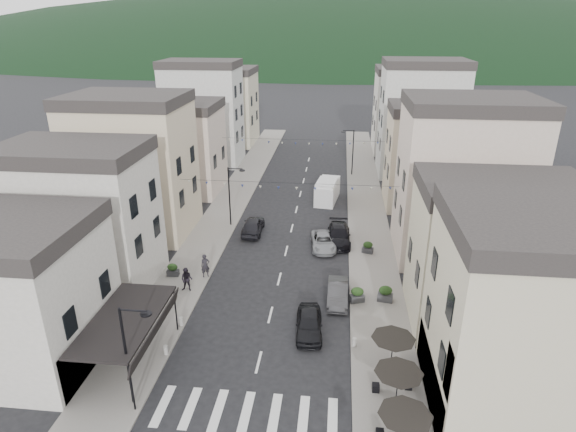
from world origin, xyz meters
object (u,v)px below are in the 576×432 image
delivery_van (327,190)px  parked_car_e (253,225)px  parked_car_b (338,293)px  pedestrian_a (205,266)px  parked_car_d (339,235)px  parked_car_a (309,323)px  parked_car_c (323,242)px  pedestrian_b (187,279)px

delivery_van → parked_car_e: bearing=-117.5°
parked_car_b → pedestrian_a: size_ratio=2.18×
parked_car_e → pedestrian_a: (-2.21, -8.92, 0.30)m
delivery_van → parked_car_d: bearing=-74.8°
parked_car_a → parked_car_c: size_ratio=0.94×
parked_car_c → parked_car_d: size_ratio=0.88×
parked_car_c → parked_car_e: bearing=152.5°
pedestrian_a → parked_car_e: bearing=49.2°
parked_car_c → pedestrian_b: size_ratio=2.38×
parked_car_a → parked_car_b: size_ratio=1.01×
parked_car_b → delivery_van: size_ratio=0.75×
parked_car_a → pedestrian_b: (-9.41, 4.10, 0.34)m
pedestrian_b → delivery_van: bearing=65.5°
parked_car_a → parked_car_b: 4.40m
parked_car_d → pedestrian_a: pedestrian_a is taller
parked_car_a → pedestrian_b: bearing=152.7°
parked_car_a → delivery_van: 24.82m
parked_car_a → parked_car_c: parked_car_a is taller
parked_car_b → parked_car_a: bearing=-113.9°
parked_car_b → pedestrian_a: pedestrian_a is taller
parked_car_d → pedestrian_a: size_ratio=2.66×
parked_car_e → pedestrian_a: size_ratio=2.39×
parked_car_b → parked_car_e: 13.88m
parked_car_d → pedestrian_a: (-10.40, -7.70, 0.34)m
parked_car_b → parked_car_e: (-8.19, 11.21, 0.09)m
parked_car_e → parked_car_b: bearing=125.2°
parked_car_c → pedestrian_a: bearing=-151.7°
parked_car_c → parked_car_b: bearing=-88.0°
pedestrian_a → parked_car_a: bearing=-63.1°
parked_car_a → parked_car_e: size_ratio=0.92×
parked_car_b → pedestrian_a: (-10.40, 2.29, 0.39)m
parked_car_e → pedestrian_b: 11.54m
parked_car_c → pedestrian_a: 11.06m
parked_car_b → parked_car_d: parked_car_d is taller
parked_car_c → pedestrian_a: (-9.02, -6.38, 0.45)m
parked_car_e → pedestrian_b: pedestrian_b is taller
parked_car_a → pedestrian_a: bearing=140.0°
parked_car_a → parked_car_d: 14.12m
parked_car_e → pedestrian_b: (-3.02, -11.13, 0.28)m
parked_car_e → delivery_van: 11.74m
parked_car_b → pedestrian_b: size_ratio=2.21×
parked_car_a → parked_car_c: (0.42, 12.69, -0.10)m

